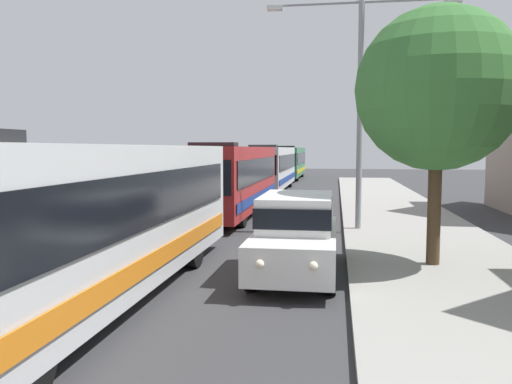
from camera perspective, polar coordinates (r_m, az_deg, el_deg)
The scene contains 8 objects.
bus_lead at distance 10.13m, azimuth -18.23°, elevation -2.72°, with size 2.58×12.18×3.21m.
bus_second_in_line at distance 22.88m, azimuth -2.73°, elevation 1.63°, with size 2.58×11.38×3.21m.
bus_middle at distance 36.20m, azimuth 1.58°, elevation 2.83°, with size 2.58×12.03×3.21m.
bus_fourth_in_line at distance 50.33m, azimuth 3.64°, elevation 3.40°, with size 2.58×12.20×3.21m.
white_suv at distance 12.13m, azimuth 4.52°, elevation -4.40°, with size 1.86×4.92×1.90m.
box_truck_oncoming at distance 51.13m, azimuth -0.01°, elevation 3.45°, with size 2.35×7.41×3.15m.
streetlamp_mid at distance 18.56m, azimuth 11.52°, elevation 11.43°, with size 6.55×0.28×8.04m.
roadside_tree at distance 13.23m, azimuth 19.54°, elevation 10.68°, with size 3.92×3.92×6.21m.
Camera 1 is at (3.30, 4.45, 2.99)m, focal length 36.00 mm.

